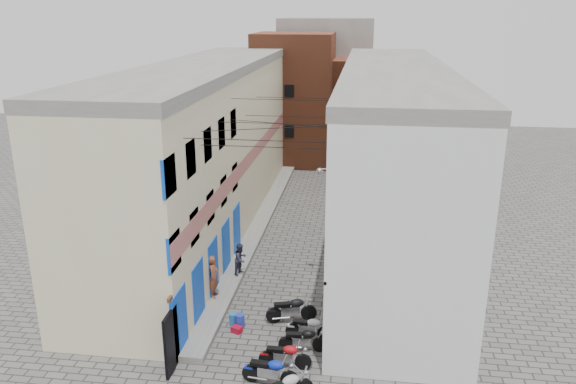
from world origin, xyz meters
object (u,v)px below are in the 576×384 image
at_px(motorcycle_g, 291,308).
at_px(water_jug_far, 233,319).
at_px(motorcycle_e, 303,339).
at_px(water_jug_near, 240,321).
at_px(person_b, 241,259).
at_px(red_crate, 237,329).
at_px(motorcycle_c, 270,370).
at_px(motorcycle_f, 309,326).
at_px(motorcycle_d, 285,354).
at_px(person_a, 214,276).

distance_m(motorcycle_g, water_jug_far, 2.30).
height_order(motorcycle_e, water_jug_near, motorcycle_e).
distance_m(motorcycle_e, motorcycle_g, 2.07).
xyz_separation_m(person_b, red_crate, (0.80, -4.41, -0.86)).
bearing_deg(water_jug_near, motorcycle_c, -62.03).
relative_size(person_b, water_jug_near, 2.66).
relative_size(motorcycle_g, person_b, 1.37).
xyz_separation_m(motorcycle_f, person_b, (-3.54, 4.46, 0.47)).
bearing_deg(water_jug_far, motorcycle_c, -59.04).
distance_m(water_jug_far, red_crate, 0.57).
distance_m(motorcycle_e, red_crate, 2.79).
bearing_deg(water_jug_near, motorcycle_g, 20.39).
xyz_separation_m(motorcycle_c, motorcycle_g, (0.18, 3.95, 0.03)).
xyz_separation_m(motorcycle_d, motorcycle_g, (-0.18, 3.01, 0.05)).
relative_size(motorcycle_c, motorcycle_f, 1.08).
bearing_deg(motorcycle_c, motorcycle_g, -175.86).
relative_size(motorcycle_e, person_a, 0.98).
xyz_separation_m(motorcycle_c, red_crate, (-1.77, 2.88, -0.43)).
bearing_deg(motorcycle_f, water_jug_far, -98.25).
bearing_deg(motorcycle_f, motorcycle_e, -6.15).
xyz_separation_m(motorcycle_e, person_a, (-4.07, 3.09, 0.64)).
distance_m(motorcycle_e, person_b, 6.32).
relative_size(motorcycle_e, motorcycle_g, 0.88).
bearing_deg(motorcycle_d, water_jug_far, -135.12).
height_order(motorcycle_d, motorcycle_e, motorcycle_d).
xyz_separation_m(motorcycle_f, water_jug_far, (-3.00, 0.55, -0.27)).
relative_size(motorcycle_c, water_jug_near, 3.45).
bearing_deg(person_a, person_b, -15.60).
xyz_separation_m(motorcycle_c, motorcycle_f, (0.97, 2.83, -0.04)).
height_order(motorcycle_d, water_jug_near, motorcycle_d).
distance_m(motorcycle_e, motorcycle_f, 0.85).
relative_size(motorcycle_e, water_jug_near, 3.22).
height_order(person_b, red_crate, person_b).
xyz_separation_m(motorcycle_f, red_crate, (-2.74, 0.05, -0.39)).
bearing_deg(motorcycle_e, motorcycle_f, 165.95).
bearing_deg(motorcycle_f, motorcycle_g, -142.54).
distance_m(motorcycle_c, red_crate, 3.40).
distance_m(person_a, water_jug_near, 2.53).
bearing_deg(motorcycle_c, person_a, -140.95).
relative_size(motorcycle_c, person_a, 1.05).
bearing_deg(red_crate, water_jug_far, 117.28).
distance_m(motorcycle_f, motorcycle_g, 1.38).
relative_size(motorcycle_g, water_jug_far, 4.14).
bearing_deg(motorcycle_c, person_b, -153.89).
xyz_separation_m(motorcycle_c, person_a, (-3.22, 5.08, 0.61)).
xyz_separation_m(motorcycle_c, water_jug_near, (-1.72, 3.24, -0.28)).
height_order(water_jug_near, water_jug_far, water_jug_near).
distance_m(motorcycle_c, motorcycle_f, 2.99).
height_order(motorcycle_c, water_jug_near, motorcycle_c).
distance_m(motorcycle_d, water_jug_far, 3.41).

